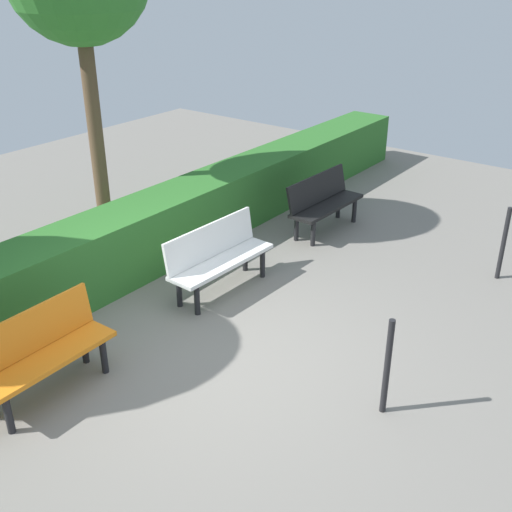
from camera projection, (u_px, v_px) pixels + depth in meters
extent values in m
plane|color=gray|center=(212.00, 356.00, 6.61)|extent=(16.92, 16.92, 0.00)
cube|color=black|center=(327.00, 206.00, 9.43)|extent=(1.48, 0.47, 0.05)
cube|color=black|center=(317.00, 189.00, 9.44)|extent=(1.47, 0.18, 0.42)
cylinder|color=black|center=(354.00, 210.00, 9.85)|extent=(0.07, 0.07, 0.39)
cylinder|color=black|center=(338.00, 206.00, 10.02)|extent=(0.07, 0.07, 0.39)
cylinder|color=black|center=(313.00, 233.00, 9.04)|extent=(0.07, 0.07, 0.39)
cylinder|color=black|center=(296.00, 228.00, 9.21)|extent=(0.07, 0.07, 0.39)
cube|color=white|center=(222.00, 261.00, 7.72)|extent=(1.55, 0.48, 0.05)
cube|color=white|center=(211.00, 240.00, 7.73)|extent=(1.54, 0.17, 0.42)
cylinder|color=black|center=(262.00, 263.00, 8.16)|extent=(0.07, 0.07, 0.39)
cylinder|color=black|center=(245.00, 257.00, 8.33)|extent=(0.07, 0.07, 0.39)
cylinder|color=black|center=(197.00, 300.00, 7.30)|extent=(0.07, 0.07, 0.39)
cylinder|color=black|center=(179.00, 292.00, 7.48)|extent=(0.07, 0.07, 0.39)
cube|color=orange|center=(46.00, 359.00, 5.86)|extent=(1.41, 0.45, 0.05)
cube|color=orange|center=(30.00, 332.00, 5.86)|extent=(1.40, 0.13, 0.42)
cylinder|color=black|center=(104.00, 356.00, 6.28)|extent=(0.07, 0.07, 0.39)
cylinder|color=black|center=(84.00, 346.00, 6.44)|extent=(0.07, 0.07, 0.39)
cylinder|color=black|center=(8.00, 415.00, 5.48)|extent=(0.07, 0.07, 0.39)
cube|color=#2D6B28|center=(144.00, 235.00, 8.35)|extent=(12.92, 0.80, 0.91)
cylinder|color=brown|center=(96.00, 134.00, 8.81)|extent=(0.21, 0.21, 3.12)
cylinder|color=black|center=(503.00, 244.00, 8.00)|extent=(0.06, 0.06, 1.00)
cylinder|color=black|center=(387.00, 367.00, 5.61)|extent=(0.06, 0.06, 1.00)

